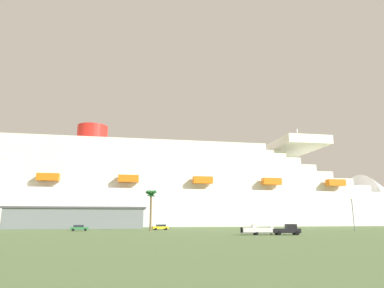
{
  "coord_description": "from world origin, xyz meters",
  "views": [
    {
      "loc": [
        -23.72,
        -90.99,
        3.39
      ],
      "look_at": [
        -2.41,
        25.22,
        29.44
      ],
      "focal_mm": 31.53,
      "sensor_mm": 36.0,
      "label": 1
    }
  ],
  "objects_px": {
    "cruise_ship": "(166,192)",
    "palm_tree": "(151,198)",
    "parked_car_yellow_taxi": "(160,227)",
    "parked_car_green_wagon": "(79,228)",
    "pickup_truck": "(287,230)",
    "street_lamp": "(353,210)",
    "small_boat_on_trailer": "(260,230)"
  },
  "relations": [
    {
      "from": "cruise_ship",
      "to": "parked_car_yellow_taxi",
      "type": "relative_size",
      "value": 51.38
    },
    {
      "from": "cruise_ship",
      "to": "palm_tree",
      "type": "height_order",
      "value": "cruise_ship"
    },
    {
      "from": "pickup_truck",
      "to": "small_boat_on_trailer",
      "type": "xyz_separation_m",
      "value": [
        -5.62,
        0.76,
        -0.08
      ]
    },
    {
      "from": "cruise_ship",
      "to": "small_boat_on_trailer",
      "type": "relative_size",
      "value": 30.67
    },
    {
      "from": "cruise_ship",
      "to": "pickup_truck",
      "type": "xyz_separation_m",
      "value": [
        16.35,
        -87.65,
        -13.83
      ]
    },
    {
      "from": "street_lamp",
      "to": "parked_car_green_wagon",
      "type": "height_order",
      "value": "street_lamp"
    },
    {
      "from": "small_boat_on_trailer",
      "to": "parked_car_yellow_taxi",
      "type": "distance_m",
      "value": 38.21
    },
    {
      "from": "palm_tree",
      "to": "small_boat_on_trailer",
      "type": "bearing_deg",
      "value": -52.12
    },
    {
      "from": "cruise_ship",
      "to": "palm_tree",
      "type": "distance_m",
      "value": 61.14
    },
    {
      "from": "small_boat_on_trailer",
      "to": "palm_tree",
      "type": "height_order",
      "value": "palm_tree"
    },
    {
      "from": "parked_car_yellow_taxi",
      "to": "cruise_ship",
      "type": "bearing_deg",
      "value": 82.65
    },
    {
      "from": "pickup_truck",
      "to": "palm_tree",
      "type": "relative_size",
      "value": 0.52
    },
    {
      "from": "palm_tree",
      "to": "cruise_ship",
      "type": "bearing_deg",
      "value": 80.36
    },
    {
      "from": "parked_car_green_wagon",
      "to": "parked_car_yellow_taxi",
      "type": "bearing_deg",
      "value": 9.57
    },
    {
      "from": "street_lamp",
      "to": "parked_car_green_wagon",
      "type": "xyz_separation_m",
      "value": [
        -72.42,
        15.05,
        -4.73
      ]
    },
    {
      "from": "street_lamp",
      "to": "pickup_truck",
      "type": "bearing_deg",
      "value": -149.41
    },
    {
      "from": "small_boat_on_trailer",
      "to": "parked_car_yellow_taxi",
      "type": "bearing_deg",
      "value": 117.38
    },
    {
      "from": "palm_tree",
      "to": "pickup_truck",
      "type": "bearing_deg",
      "value": -46.18
    },
    {
      "from": "small_boat_on_trailer",
      "to": "cruise_ship",
      "type": "bearing_deg",
      "value": 97.04
    },
    {
      "from": "parked_car_yellow_taxi",
      "to": "palm_tree",
      "type": "bearing_deg",
      "value": -115.57
    },
    {
      "from": "cruise_ship",
      "to": "pickup_truck",
      "type": "bearing_deg",
      "value": -79.43
    },
    {
      "from": "pickup_truck",
      "to": "street_lamp",
      "type": "relative_size",
      "value": 0.67
    },
    {
      "from": "cruise_ship",
      "to": "parked_car_yellow_taxi",
      "type": "xyz_separation_m",
      "value": [
        -6.83,
        -52.97,
        -14.04
      ]
    },
    {
      "from": "palm_tree",
      "to": "parked_car_yellow_taxi",
      "type": "xyz_separation_m",
      "value": [
        3.36,
        7.02,
        -8.1
      ]
    },
    {
      "from": "palm_tree",
      "to": "parked_car_yellow_taxi",
      "type": "bearing_deg",
      "value": 64.43
    },
    {
      "from": "parked_car_yellow_taxi",
      "to": "parked_car_green_wagon",
      "type": "xyz_separation_m",
      "value": [
        -22.42,
        -3.78,
        -0.0
      ]
    },
    {
      "from": "parked_car_green_wagon",
      "to": "pickup_truck",
      "type": "bearing_deg",
      "value": -34.13
    },
    {
      "from": "cruise_ship",
      "to": "parked_car_green_wagon",
      "type": "height_order",
      "value": "cruise_ship"
    },
    {
      "from": "parked_car_green_wagon",
      "to": "street_lamp",
      "type": "bearing_deg",
      "value": -11.74
    },
    {
      "from": "pickup_truck",
      "to": "parked_car_green_wagon",
      "type": "xyz_separation_m",
      "value": [
        -45.6,
        30.9,
        -0.21
      ]
    },
    {
      "from": "street_lamp",
      "to": "cruise_ship",
      "type": "bearing_deg",
      "value": 121.02
    },
    {
      "from": "pickup_truck",
      "to": "palm_tree",
      "type": "bearing_deg",
      "value": 133.82
    }
  ]
}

